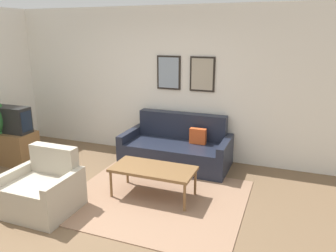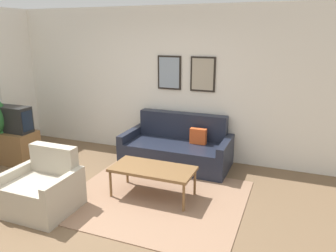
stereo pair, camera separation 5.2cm
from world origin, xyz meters
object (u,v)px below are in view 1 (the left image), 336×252
at_px(tv, 11,120).
at_px(armchair, 43,191).
at_px(couch, 177,148).
at_px(coffee_table, 153,170).

relative_size(tv, armchair, 0.80).
distance_m(couch, coffee_table, 1.25).
height_order(couch, armchair, couch).
relative_size(couch, coffee_table, 1.59).
xyz_separation_m(couch, tv, (-2.70, -0.98, 0.51)).
relative_size(couch, tv, 2.69).
height_order(coffee_table, tv, tv).
distance_m(tv, armchair, 2.02).
xyz_separation_m(couch, coffee_table, (0.09, -1.25, 0.11)).
bearing_deg(armchair, couch, 81.68).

